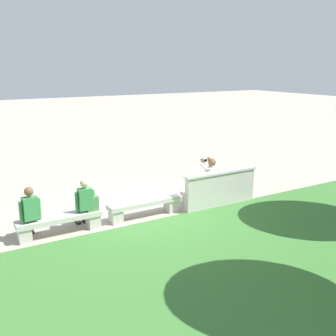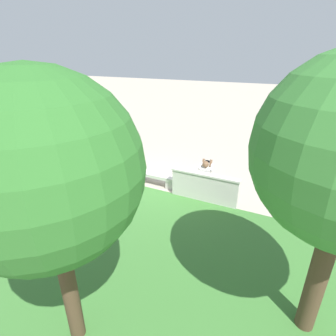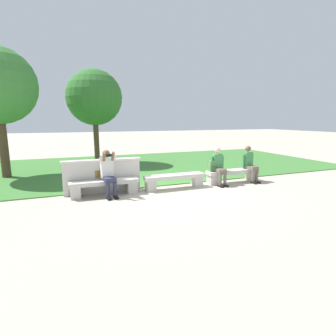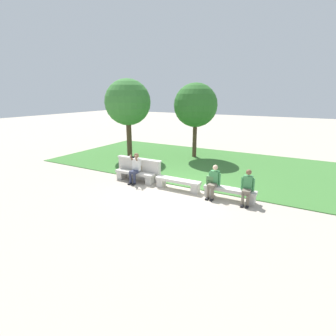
{
  "view_description": "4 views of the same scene",
  "coord_description": "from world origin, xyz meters",
  "px_view_note": "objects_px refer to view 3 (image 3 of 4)",
  "views": [
    {
      "loc": [
        4.27,
        8.61,
        3.82
      ],
      "look_at": [
        -1.01,
        -0.53,
        1.06
      ],
      "focal_mm": 42.0,
      "sensor_mm": 36.0,
      "label": 1
    },
    {
      "loc": [
        -4.56,
        7.74,
        4.56
      ],
      "look_at": [
        -0.65,
        -0.08,
        0.74
      ],
      "focal_mm": 28.0,
      "sensor_mm": 36.0,
      "label": 2
    },
    {
      "loc": [
        -3.13,
        -7.51,
        2.18
      ],
      "look_at": [
        -0.44,
        -0.56,
        0.79
      ],
      "focal_mm": 28.0,
      "sensor_mm": 36.0,
      "label": 3
    },
    {
      "loc": [
        4.69,
        -9.17,
        3.86
      ],
      "look_at": [
        -0.45,
        -0.03,
        0.88
      ],
      "focal_mm": 28.0,
      "sensor_mm": 36.0,
      "label": 4
    }
  ],
  "objects_px": {
    "bench_main": "(104,185)",
    "bench_mid": "(233,174)",
    "bench_near": "(174,179)",
    "backpack": "(213,166)",
    "person_distant": "(218,165)",
    "tree_behind_wall": "(94,98)",
    "person_photographer": "(108,171)",
    "person_companion": "(249,163)"
  },
  "relations": [
    {
      "from": "bench_main",
      "to": "bench_mid",
      "type": "xyz_separation_m",
      "value": [
        4.39,
        0.0,
        0.0
      ]
    },
    {
      "from": "bench_near",
      "to": "backpack",
      "type": "relative_size",
      "value": 4.58
    },
    {
      "from": "person_distant",
      "to": "tree_behind_wall",
      "type": "height_order",
      "value": "tree_behind_wall"
    },
    {
      "from": "bench_mid",
      "to": "backpack",
      "type": "distance_m",
      "value": 0.85
    },
    {
      "from": "bench_near",
      "to": "person_photographer",
      "type": "xyz_separation_m",
      "value": [
        -2.09,
        -0.08,
        0.44
      ]
    },
    {
      "from": "bench_near",
      "to": "bench_mid",
      "type": "height_order",
      "value": "same"
    },
    {
      "from": "bench_main",
      "to": "person_distant",
      "type": "relative_size",
      "value": 1.56
    },
    {
      "from": "bench_mid",
      "to": "backpack",
      "type": "xyz_separation_m",
      "value": [
        -0.78,
        0.03,
        0.33
      ]
    },
    {
      "from": "person_companion",
      "to": "bench_main",
      "type": "bearing_deg",
      "value": 179.25
    },
    {
      "from": "bench_mid",
      "to": "bench_main",
      "type": "bearing_deg",
      "value": 180.0
    },
    {
      "from": "backpack",
      "to": "person_companion",
      "type": "bearing_deg",
      "value": -3.75
    },
    {
      "from": "person_photographer",
      "to": "backpack",
      "type": "xyz_separation_m",
      "value": [
        3.5,
        0.1,
        -0.11
      ]
    },
    {
      "from": "bench_main",
      "to": "bench_mid",
      "type": "relative_size",
      "value": 1.0
    },
    {
      "from": "bench_near",
      "to": "bench_mid",
      "type": "relative_size",
      "value": 1.0
    },
    {
      "from": "bench_main",
      "to": "backpack",
      "type": "height_order",
      "value": "backpack"
    },
    {
      "from": "backpack",
      "to": "bench_near",
      "type": "bearing_deg",
      "value": -178.88
    },
    {
      "from": "person_distant",
      "to": "person_companion",
      "type": "xyz_separation_m",
      "value": [
        1.27,
        0.0,
        0.0
      ]
    },
    {
      "from": "backpack",
      "to": "tree_behind_wall",
      "type": "height_order",
      "value": "tree_behind_wall"
    },
    {
      "from": "person_photographer",
      "to": "bench_mid",
      "type": "bearing_deg",
      "value": 1.03
    },
    {
      "from": "bench_near",
      "to": "person_photographer",
      "type": "relative_size",
      "value": 1.49
    },
    {
      "from": "person_distant",
      "to": "backpack",
      "type": "relative_size",
      "value": 2.94
    },
    {
      "from": "person_photographer",
      "to": "tree_behind_wall",
      "type": "xyz_separation_m",
      "value": [
        0.32,
        5.77,
        2.44
      ]
    },
    {
      "from": "bench_main",
      "to": "bench_mid",
      "type": "height_order",
      "value": "same"
    },
    {
      "from": "person_photographer",
      "to": "person_distant",
      "type": "bearing_deg",
      "value": 0.17
    },
    {
      "from": "bench_mid",
      "to": "person_photographer",
      "type": "height_order",
      "value": "person_photographer"
    },
    {
      "from": "bench_main",
      "to": "person_companion",
      "type": "distance_m",
      "value": 5.05
    },
    {
      "from": "backpack",
      "to": "bench_mid",
      "type": "bearing_deg",
      "value": -2.01
    },
    {
      "from": "bench_near",
      "to": "person_photographer",
      "type": "distance_m",
      "value": 2.13
    },
    {
      "from": "bench_mid",
      "to": "person_photographer",
      "type": "xyz_separation_m",
      "value": [
        -4.28,
        -0.08,
        0.44
      ]
    },
    {
      "from": "bench_near",
      "to": "person_companion",
      "type": "distance_m",
      "value": 2.86
    },
    {
      "from": "bench_mid",
      "to": "tree_behind_wall",
      "type": "relative_size",
      "value": 0.44
    },
    {
      "from": "bench_mid",
      "to": "person_distant",
      "type": "distance_m",
      "value": 0.73
    },
    {
      "from": "bench_mid",
      "to": "person_photographer",
      "type": "distance_m",
      "value": 4.31
    },
    {
      "from": "person_photographer",
      "to": "backpack",
      "type": "distance_m",
      "value": 3.5
    },
    {
      "from": "person_companion",
      "to": "backpack",
      "type": "bearing_deg",
      "value": 176.25
    },
    {
      "from": "backpack",
      "to": "bench_main",
      "type": "bearing_deg",
      "value": -179.56
    },
    {
      "from": "tree_behind_wall",
      "to": "person_companion",
      "type": "bearing_deg",
      "value": -51.38
    },
    {
      "from": "bench_mid",
      "to": "person_companion",
      "type": "distance_m",
      "value": 0.74
    },
    {
      "from": "person_distant",
      "to": "person_companion",
      "type": "height_order",
      "value": "same"
    },
    {
      "from": "person_companion",
      "to": "tree_behind_wall",
      "type": "bearing_deg",
      "value": 128.62
    },
    {
      "from": "bench_near",
      "to": "person_distant",
      "type": "relative_size",
      "value": 1.56
    },
    {
      "from": "person_photographer",
      "to": "tree_behind_wall",
      "type": "bearing_deg",
      "value": 86.81
    }
  ]
}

